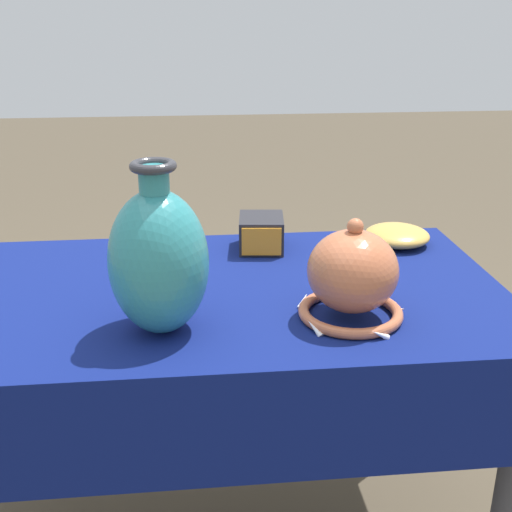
{
  "coord_description": "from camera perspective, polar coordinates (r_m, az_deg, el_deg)",
  "views": [
    {
      "loc": [
        -0.05,
        -1.31,
        1.27
      ],
      "look_at": [
        0.07,
        -0.14,
        0.81
      ],
      "focal_mm": 45.0,
      "sensor_mm": 36.0,
      "label": 1
    }
  ],
  "objects": [
    {
      "name": "mosaic_tile_box",
      "position": [
        1.65,
        0.47,
        2.05
      ],
      "size": [
        0.12,
        0.14,
        0.09
      ],
      "rotation": [
        0.0,
        0.0,
        -0.1
      ],
      "color": "#232328",
      "rests_on": "display_table"
    },
    {
      "name": "pot_squat_ivory",
      "position": [
        1.52,
        -9.15,
        -0.3
      ],
      "size": [
        0.11,
        0.11,
        0.06
      ],
      "primitive_type": "cylinder",
      "color": "white",
      "rests_on": "display_table"
    },
    {
      "name": "vase_tall_bulbous",
      "position": [
        1.2,
        -8.65,
        -0.37
      ],
      "size": [
        0.19,
        0.19,
        0.33
      ],
      "color": "teal",
      "rests_on": "display_table"
    },
    {
      "name": "bowl_shallow_ochre",
      "position": [
        1.73,
        12.42,
        1.81
      ],
      "size": [
        0.17,
        0.17,
        0.05
      ],
      "primitive_type": "ellipsoid",
      "color": "gold",
      "rests_on": "display_table"
    },
    {
      "name": "display_table",
      "position": [
        1.45,
        -3.35,
        -5.56
      ],
      "size": [
        1.28,
        0.72,
        0.69
      ],
      "color": "#38383D",
      "rests_on": "ground_plane"
    },
    {
      "name": "vase_dome_bell",
      "position": [
        1.28,
        8.56,
        -1.89
      ],
      "size": [
        0.22,
        0.22,
        0.21
      ],
      "color": "#BC6642",
      "rests_on": "display_table"
    }
  ]
}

